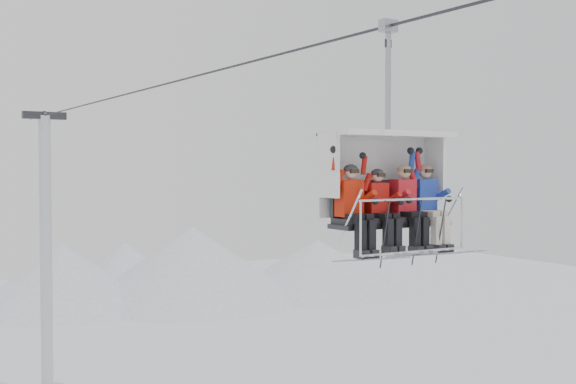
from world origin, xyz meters
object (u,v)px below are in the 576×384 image
lift_tower_right (46,274)px  chairlift_carrier (383,177)px  skier_center_right (407,204)px  skier_far_right (428,203)px  skier_far_left (354,206)px  skier_center_left (381,207)px

lift_tower_right → chairlift_carrier: size_ratio=3.38×
skier_center_right → skier_far_right: (0.49, 0.00, 0.00)m
skier_far_right → skier_center_right: bearing=180.0°
skier_far_left → skier_far_right: 1.65m
lift_tower_right → skier_far_left: bearing=-92.0°
skier_center_left → chairlift_carrier: bearing=45.9°
skier_far_left → skier_center_left: 0.57m
skier_center_left → skier_far_left: bearing=179.0°
skier_far_left → skier_center_left: size_ratio=1.00×
skier_far_left → skier_far_right: bearing=0.0°
lift_tower_right → skier_far_right: 25.89m
skier_center_right → lift_tower_right: bearing=90.7°
skier_far_left → skier_far_right: (1.65, 0.00, 0.00)m
skier_center_right → skier_far_right: 0.49m
chairlift_carrier → skier_far_left: bearing=-160.7°
chairlift_carrier → lift_tower_right: bearing=90.0°
skier_center_left → skier_far_right: 1.09m
skier_far_left → skier_far_right: size_ratio=1.00×
skier_center_right → skier_far_right: bearing=0.0°
lift_tower_right → skier_far_left: size_ratio=7.99×
skier_center_left → skier_center_right: 0.60m
skier_center_left → lift_tower_right: bearing=89.3°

